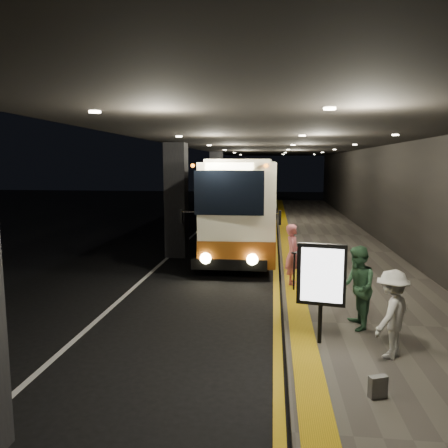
# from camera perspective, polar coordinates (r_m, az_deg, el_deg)

# --- Properties ---
(ground) EXTENTS (90.00, 90.00, 0.00)m
(ground) POSITION_cam_1_polar(r_m,az_deg,el_deg) (13.22, -3.49, -7.95)
(ground) COLOR black
(lane_line_white) EXTENTS (0.12, 50.00, 0.01)m
(lane_line_white) POSITION_cam_1_polar(r_m,az_deg,el_deg) (18.34, -6.36, -3.50)
(lane_line_white) COLOR silver
(lane_line_white) RESTS_ON ground
(kerb_stripe_yellow) EXTENTS (0.18, 50.00, 0.01)m
(kerb_stripe_yellow) POSITION_cam_1_polar(r_m,az_deg,el_deg) (17.90, 6.74, -3.79)
(kerb_stripe_yellow) COLOR gold
(kerb_stripe_yellow) RESTS_ON ground
(sidewalk) EXTENTS (4.50, 50.00, 0.15)m
(sidewalk) POSITION_cam_1_polar(r_m,az_deg,el_deg) (18.06, 14.40, -3.65)
(sidewalk) COLOR #514C44
(sidewalk) RESTS_ON ground
(tactile_strip) EXTENTS (0.50, 50.00, 0.01)m
(tactile_strip) POSITION_cam_1_polar(r_m,az_deg,el_deg) (17.88, 8.36, -3.34)
(tactile_strip) COLOR gold
(tactile_strip) RESTS_ON sidewalk
(terminal_wall) EXTENTS (0.10, 50.00, 6.00)m
(terminal_wall) POSITION_cam_1_polar(r_m,az_deg,el_deg) (18.18, 21.78, 5.41)
(terminal_wall) COLOR black
(terminal_wall) RESTS_ON ground
(support_columns) EXTENTS (0.80, 24.80, 4.40)m
(support_columns) POSITION_cam_1_polar(r_m,az_deg,el_deg) (17.00, -6.23, 3.09)
(support_columns) COLOR black
(support_columns) RESTS_ON ground
(canopy) EXTENTS (9.00, 50.00, 0.40)m
(canopy) POSITION_cam_1_polar(r_m,az_deg,el_deg) (17.57, 7.49, 11.05)
(canopy) COLOR black
(canopy) RESTS_ON support_columns
(coach_main) EXTENTS (2.85, 11.77, 3.64)m
(coach_main) POSITION_cam_1_polar(r_m,az_deg,el_deg) (18.91, 2.41, 2.23)
(coach_main) COLOR beige
(coach_main) RESTS_ON ground
(coach_second) EXTENTS (2.89, 11.97, 3.74)m
(coach_second) POSITION_cam_1_polar(r_m,az_deg,el_deg) (30.10, 3.86, 4.39)
(coach_second) COLOR beige
(coach_second) RESTS_ON ground
(passenger_boarding) EXTENTS (0.45, 0.66, 1.75)m
(passenger_boarding) POSITION_cam_1_polar(r_m,az_deg,el_deg) (12.70, 8.96, -3.94)
(passenger_boarding) COLOR #D56368
(passenger_boarding) RESTS_ON sidewalk
(passenger_waiting_green) EXTENTS (0.55, 0.87, 1.76)m
(passenger_waiting_green) POSITION_cam_1_polar(r_m,az_deg,el_deg) (9.62, 17.00, -7.95)
(passenger_waiting_green) COLOR #3D6F4C
(passenger_waiting_green) RESTS_ON sidewalk
(passenger_waiting_white) EXTENTS (1.00, 1.11, 1.59)m
(passenger_waiting_white) POSITION_cam_1_polar(r_m,az_deg,el_deg) (8.47, 21.07, -10.90)
(passenger_waiting_white) COLOR silver
(passenger_waiting_white) RESTS_ON sidewalk
(bag_polka) EXTENTS (0.30, 0.21, 0.33)m
(bag_polka) POSITION_cam_1_polar(r_m,az_deg,el_deg) (7.27, 19.45, -19.41)
(bag_polka) COLOR black
(bag_polka) RESTS_ON sidewalk
(info_sign) EXTENTS (0.93, 0.28, 1.95)m
(info_sign) POSITION_cam_1_polar(r_m,az_deg,el_deg) (8.56, 12.61, -6.71)
(info_sign) COLOR black
(info_sign) RESTS_ON sidewalk
(stanchion_post) EXTENTS (0.05, 0.05, 1.04)m
(stanchion_post) POSITION_cam_1_polar(r_m,az_deg,el_deg) (12.18, 9.14, -6.15)
(stanchion_post) COLOR black
(stanchion_post) RESTS_ON sidewalk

